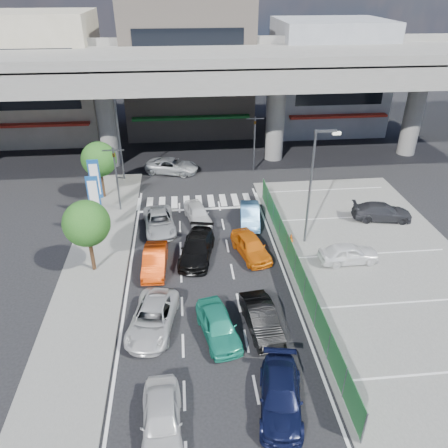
{
  "coord_description": "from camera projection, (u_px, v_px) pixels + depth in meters",
  "views": [
    {
      "loc": [
        -1.16,
        -19.09,
        16.13
      ],
      "look_at": [
        1.36,
        5.87,
        1.82
      ],
      "focal_mm": 35.0,
      "sensor_mm": 36.0,
      "label": 1
    }
  ],
  "objects": [
    {
      "name": "kei_truck_front_right",
      "position": [
        250.0,
        215.0,
        32.42
      ],
      "size": [
        1.81,
        4.06,
        1.3
      ],
      "primitive_type": "imported",
      "rotation": [
        0.0,
        0.0,
        -0.11
      ],
      "color": "#5290CB",
      "rests_on": "ground"
    },
    {
      "name": "taxi_orange_right",
      "position": [
        251.0,
        246.0,
        28.6
      ],
      "size": [
        2.6,
        4.33,
        1.38
      ],
      "primitive_type": "imported",
      "rotation": [
        0.0,
        0.0,
        0.26
      ],
      "color": "orange",
      "rests_on": "ground"
    },
    {
      "name": "sedan_white_front_mid",
      "position": [
        198.0,
        213.0,
        32.65
      ],
      "size": [
        2.27,
        4.02,
        1.29
      ],
      "primitive_type": "imported",
      "rotation": [
        0.0,
        0.0,
        0.21
      ],
      "color": "silver",
      "rests_on": "ground"
    },
    {
      "name": "taxi_teal_mid",
      "position": [
        218.0,
        325.0,
        22.14
      ],
      "size": [
        2.42,
        4.3,
        1.38
      ],
      "primitive_type": "imported",
      "rotation": [
        0.0,
        0.0,
        0.21
      ],
      "color": "#219378",
      "rests_on": "ground"
    },
    {
      "name": "parked_sedan_white",
      "position": [
        349.0,
        253.0,
        27.85
      ],
      "size": [
        3.87,
        1.68,
        1.3
      ],
      "primitive_type": "imported",
      "rotation": [
        0.0,
        0.0,
        1.61
      ],
      "color": "white",
      "rests_on": "parking_lot"
    },
    {
      "name": "sedan_black_mid",
      "position": [
        197.0,
        248.0,
        28.39
      ],
      "size": [
        2.88,
        5.05,
        1.38
      ],
      "primitive_type": "imported",
      "rotation": [
        0.0,
        0.0,
        -0.21
      ],
      "color": "black",
      "rests_on": "ground"
    },
    {
      "name": "van_white_back_left",
      "position": [
        162.0,
        419.0,
        17.46
      ],
      "size": [
        1.75,
        4.1,
        1.38
      ],
      "primitive_type": "imported",
      "rotation": [
        0.0,
        0.0,
        0.03
      ],
      "color": "silver",
      "rests_on": "ground"
    },
    {
      "name": "ground",
      "position": [
        210.0,
        304.0,
        24.59
      ],
      "size": [
        120.0,
        120.0,
        0.0
      ],
      "primitive_type": "plane",
      "color": "black",
      "rests_on": "ground"
    },
    {
      "name": "sidewalk_left",
      "position": [
        95.0,
        270.0,
        27.41
      ],
      "size": [
        4.0,
        30.0,
        0.12
      ],
      "primitive_type": "cube",
      "color": "#60605D",
      "rests_on": "ground"
    },
    {
      "name": "expressway",
      "position": [
        191.0,
        70.0,
        39.26
      ],
      "size": [
        64.0,
        14.0,
        10.75
      ],
      "color": "slate",
      "rests_on": "ground"
    },
    {
      "name": "traffic_light_left",
      "position": [
        115.0,
        164.0,
        32.47
      ],
      "size": [
        1.6,
        1.24,
        5.2
      ],
      "color": "#595B60",
      "rests_on": "ground"
    },
    {
      "name": "hatch_black_mid_right",
      "position": [
        261.0,
        319.0,
        22.6
      ],
      "size": [
        1.89,
        4.21,
        1.34
      ],
      "primitive_type": "imported",
      "rotation": [
        0.0,
        0.0,
        0.12
      ],
      "color": "black",
      "rests_on": "ground"
    },
    {
      "name": "street_lamp_left",
      "position": [
        120.0,
        129.0,
        37.23
      ],
      "size": [
        1.65,
        0.22,
        8.0
      ],
      "color": "#595B60",
      "rests_on": "ground"
    },
    {
      "name": "tree_near",
      "position": [
        87.0,
        224.0,
        25.76
      ],
      "size": [
        2.8,
        2.8,
        4.8
      ],
      "color": "#382314",
      "rests_on": "ground"
    },
    {
      "name": "traffic_cone",
      "position": [
        291.0,
        237.0,
        30.17
      ],
      "size": [
        0.38,
        0.38,
        0.65
      ],
      "primitive_type": "cone",
      "rotation": [
        0.0,
        0.0,
        -0.16
      ],
      "color": "#F55B0D",
      "rests_on": "parking_lot"
    },
    {
      "name": "street_lamp_right",
      "position": [
        314.0,
        179.0,
        28.04
      ],
      "size": [
        1.65,
        0.22,
        8.0
      ],
      "color": "#595B60",
      "rests_on": "ground"
    },
    {
      "name": "taxi_orange_left",
      "position": [
        155.0,
        261.0,
        27.22
      ],
      "size": [
        1.55,
        4.02,
        1.31
      ],
      "primitive_type": "imported",
      "rotation": [
        0.0,
        0.0,
        -0.04
      ],
      "color": "#C83708",
      "rests_on": "ground"
    },
    {
      "name": "building_west",
      "position": [
        42.0,
        77.0,
        47.61
      ],
      "size": [
        12.0,
        10.9,
        13.0
      ],
      "color": "#A19982",
      "rests_on": "ground"
    },
    {
      "name": "fence_run",
      "position": [
        299.0,
        275.0,
        25.47
      ],
      "size": [
        0.16,
        22.0,
        1.8
      ],
      "primitive_type": null,
      "color": "#1F5D2D",
      "rests_on": "ground"
    },
    {
      "name": "signboard_far",
      "position": [
        95.0,
        181.0,
        31.91
      ],
      "size": [
        0.8,
        0.14,
        4.7
      ],
      "color": "#595B60",
      "rests_on": "ground"
    },
    {
      "name": "traffic_light_right",
      "position": [
        255.0,
        130.0,
        39.54
      ],
      "size": [
        1.6,
        1.24,
        5.2
      ],
      "color": "#595B60",
      "rests_on": "ground"
    },
    {
      "name": "building_center",
      "position": [
        188.0,
        63.0,
        49.37
      ],
      "size": [
        14.0,
        10.9,
        15.0
      ],
      "color": "gray",
      "rests_on": "ground"
    },
    {
      "name": "parked_sedan_dgrey",
      "position": [
        382.0,
        212.0,
        32.77
      ],
      "size": [
        4.63,
        2.51,
        1.27
      ],
      "primitive_type": "imported",
      "rotation": [
        0.0,
        0.0,
        1.4
      ],
      "color": "#2D2E32",
      "rests_on": "parking_lot"
    },
    {
      "name": "sedan_white_mid_left",
      "position": [
        153.0,
        318.0,
        22.64
      ],
      "size": [
        2.95,
        4.97,
        1.3
      ],
      "primitive_type": "imported",
      "rotation": [
        0.0,
        0.0,
        -0.18
      ],
      "color": "beige",
      "rests_on": "ground"
    },
    {
      "name": "minivan_navy_back",
      "position": [
        281.0,
        396.0,
        18.47
      ],
      "size": [
        2.55,
        4.64,
        1.27
      ],
      "primitive_type": "imported",
      "rotation": [
        0.0,
        0.0,
        -0.18
      ],
      "color": "black",
      "rests_on": "ground"
    },
    {
      "name": "signboard_near",
      "position": [
        94.0,
        199.0,
        29.35
      ],
      "size": [
        0.8,
        0.14,
        4.7
      ],
      "color": "#595B60",
      "rests_on": "ground"
    },
    {
      "name": "parking_lot",
      "position": [
        383.0,
        272.0,
        27.26
      ],
      "size": [
        12.0,
        28.0,
        0.06
      ],
      "primitive_type": "cube",
      "color": "#60605D",
      "rests_on": "ground"
    },
    {
      "name": "crossing_wagon_silver",
      "position": [
        172.0,
        166.0,
        40.7
      ],
      "size": [
        5.31,
        3.55,
        1.35
      ],
      "primitive_type": "imported",
      "rotation": [
        0.0,
        0.0,
        1.28
      ],
      "color": "#ADB1B4",
      "rests_on": "ground"
    },
    {
      "name": "tree_far",
      "position": [
        99.0,
        159.0,
        34.76
      ],
      "size": [
        2.8,
        2.8,
        4.8
      ],
      "color": "#382314",
      "rests_on": "ground"
    },
    {
      "name": "building_east",
      "position": [
        327.0,
        76.0,
        50.64
      ],
      "size": [
        12.0,
        10.9,
        12.0
      ],
      "color": "gray",
      "rests_on": "ground"
    },
    {
      "name": "wagon_silver_front_left",
      "position": [
        159.0,
        222.0,
        31.56
      ],
      "size": [
        2.64,
        4.8,
        1.27
      ],
      "primitive_type": "imported",
      "rotation": [
        0.0,
        0.0,
        0.12
      ],
      "color": "#989B9E",
      "rests_on": "ground"
    }
  ]
}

